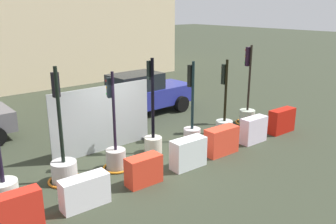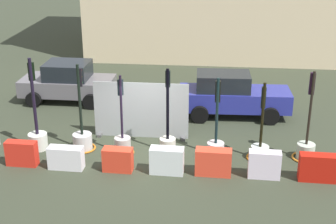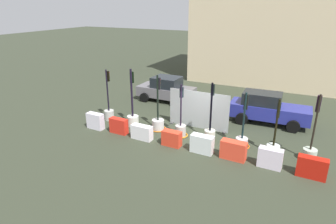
# 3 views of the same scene
# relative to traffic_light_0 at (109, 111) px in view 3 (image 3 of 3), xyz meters

# --- Properties ---
(ground_plane) EXTENTS (120.00, 120.00, 0.00)m
(ground_plane) POSITION_rel_traffic_light_0_xyz_m (5.72, -0.23, -0.59)
(ground_plane) COLOR #303627
(traffic_light_0) EXTENTS (0.59, 0.59, 3.13)m
(traffic_light_0) POSITION_rel_traffic_light_0_xyz_m (0.00, 0.00, 0.00)
(traffic_light_0) COLOR #ADADA6
(traffic_light_0) RESTS_ON ground_plane
(traffic_light_1) EXTENTS (0.67, 0.67, 3.37)m
(traffic_light_1) POSITION_rel_traffic_light_0_xyz_m (1.80, -0.12, 0.06)
(traffic_light_1) COLOR silver
(traffic_light_1) RESTS_ON ground_plane
(traffic_light_2) EXTENTS (0.92, 0.92, 3.15)m
(traffic_light_2) POSITION_rel_traffic_light_0_xyz_m (3.39, 0.02, -0.12)
(traffic_light_2) COLOR beige
(traffic_light_2) RESTS_ON ground_plane
(traffic_light_3) EXTENTS (0.80, 0.80, 2.88)m
(traffic_light_3) POSITION_rel_traffic_light_0_xyz_m (4.89, -0.19, -0.12)
(traffic_light_3) COLOR #AFA69F
(traffic_light_3) RESTS_ON ground_plane
(traffic_light_4) EXTENTS (0.57, 0.57, 3.08)m
(traffic_light_4) POSITION_rel_traffic_light_0_xyz_m (6.45, 0.07, 0.05)
(traffic_light_4) COLOR beige
(traffic_light_4) RESTS_ON ground_plane
(traffic_light_5) EXTENTS (0.82, 0.82, 2.82)m
(traffic_light_5) POSITION_rel_traffic_light_0_xyz_m (8.14, 0.04, -0.05)
(traffic_light_5) COLOR beige
(traffic_light_5) RESTS_ON ground_plane
(traffic_light_6) EXTENTS (0.90, 0.90, 2.76)m
(traffic_light_6) POSITION_rel_traffic_light_0_xyz_m (9.65, -0.12, -0.16)
(traffic_light_6) COLOR silver
(traffic_light_6) RESTS_ON ground_plane
(traffic_light_7) EXTENTS (0.91, 0.91, 3.14)m
(traffic_light_7) POSITION_rel_traffic_light_0_xyz_m (11.22, 0.05, -0.07)
(traffic_light_7) COLOR #ACB9A5
(traffic_light_7) RESTS_ON ground_plane
(construction_barrier_0) EXTENTS (1.01, 0.44, 0.91)m
(construction_barrier_0) POSITION_rel_traffic_light_0_xyz_m (0.14, -1.47, -0.13)
(construction_barrier_0) COLOR silver
(construction_barrier_0) RESTS_ON ground_plane
(construction_barrier_1) EXTENTS (1.05, 0.41, 0.85)m
(construction_barrier_1) POSITION_rel_traffic_light_0_xyz_m (1.70, -1.39, -0.16)
(construction_barrier_1) COLOR red
(construction_barrier_1) RESTS_ON ground_plane
(construction_barrier_2) EXTENTS (1.17, 0.46, 0.77)m
(construction_barrier_2) POSITION_rel_traffic_light_0_xyz_m (3.24, -1.48, -0.20)
(construction_barrier_2) COLOR silver
(construction_barrier_2) RESTS_ON ground_plane
(construction_barrier_3) EXTENTS (0.98, 0.48, 0.78)m
(construction_barrier_3) POSITION_rel_traffic_light_0_xyz_m (4.97, -1.45, -0.19)
(construction_barrier_3) COLOR red
(construction_barrier_3) RESTS_ON ground_plane
(construction_barrier_4) EXTENTS (1.10, 0.49, 0.89)m
(construction_barrier_4) POSITION_rel_traffic_light_0_xyz_m (6.58, -1.46, -0.14)
(construction_barrier_4) COLOR silver
(construction_barrier_4) RESTS_ON ground_plane
(construction_barrier_5) EXTENTS (1.17, 0.50, 0.88)m
(construction_barrier_5) POSITION_rel_traffic_light_0_xyz_m (8.08, -1.41, -0.15)
(construction_barrier_5) COLOR #E94028
(construction_barrier_5) RESTS_ON ground_plane
(construction_barrier_6) EXTENTS (1.03, 0.43, 0.90)m
(construction_barrier_6) POSITION_rel_traffic_light_0_xyz_m (9.69, -1.43, -0.13)
(construction_barrier_6) COLOR silver
(construction_barrier_6) RESTS_ON ground_plane
(construction_barrier_7) EXTENTS (1.17, 0.44, 0.90)m
(construction_barrier_7) POSITION_rel_traffic_light_0_xyz_m (11.34, -1.47, -0.14)
(construction_barrier_7) COLOR red
(construction_barrier_7) RESTS_ON ground_plane
(car_blue_estate) EXTENTS (4.61, 2.13, 1.84)m
(car_blue_estate) POSITION_rel_traffic_light_0_xyz_m (8.73, 3.78, 0.32)
(car_blue_estate) COLOR navy
(car_blue_estate) RESTS_ON ground_plane
(car_grey_saloon) EXTENTS (4.13, 2.25, 1.78)m
(car_grey_saloon) POSITION_rel_traffic_light_0_xyz_m (1.45, 4.91, 0.28)
(car_grey_saloon) COLOR slate
(car_grey_saloon) RESTS_ON ground_plane
(building_main_facade) EXTENTS (16.99, 9.73, 11.00)m
(building_main_facade) POSITION_rel_traffic_light_0_xyz_m (8.68, 15.70, 4.93)
(building_main_facade) COLOR beige
(building_main_facade) RESTS_ON ground_plane
(site_fence_panel) EXTENTS (3.54, 0.50, 2.16)m
(site_fence_panel) POSITION_rel_traffic_light_0_xyz_m (5.33, 1.26, 0.44)
(site_fence_panel) COLOR #9CA2A4
(site_fence_panel) RESTS_ON ground_plane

